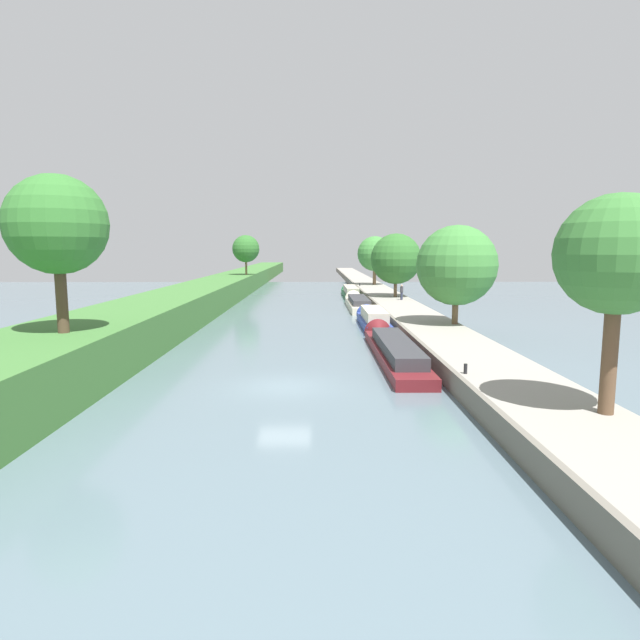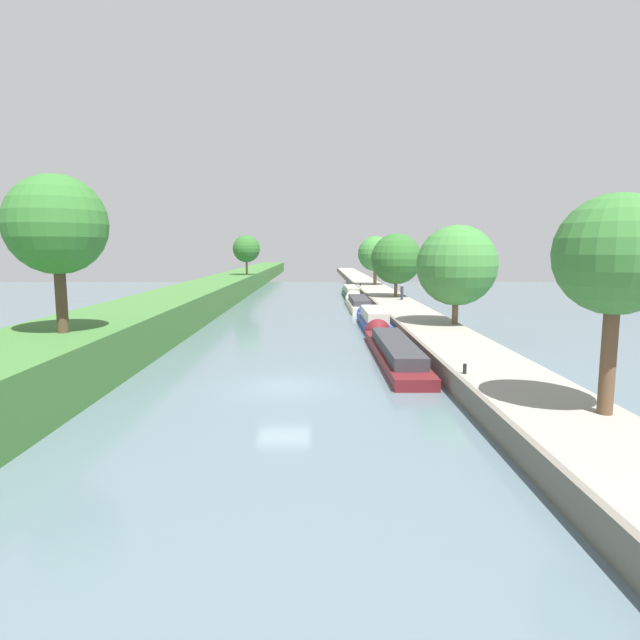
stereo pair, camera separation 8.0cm
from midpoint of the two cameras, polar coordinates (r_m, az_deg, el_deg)
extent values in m
plane|color=slate|center=(25.35, -3.84, -7.12)|extent=(160.00, 160.00, 0.00)
cube|color=#3D7033|center=(27.93, -26.91, -3.84)|extent=(6.20, 260.00, 2.58)
cube|color=gray|center=(26.59, 18.38, -5.73)|extent=(4.39, 260.00, 0.96)
cube|color=#6B665B|center=(25.93, 13.50, -5.82)|extent=(0.25, 260.00, 1.01)
cube|color=maroon|center=(31.46, 8.07, -3.71)|extent=(2.09, 14.53, 0.60)
cube|color=#333338|center=(30.64, 8.29, -2.82)|extent=(1.71, 10.17, 0.67)
cone|color=maroon|center=(39.16, 6.38, -1.44)|extent=(1.98, 1.25, 1.98)
cube|color=#283D93|center=(44.30, 5.82, -0.32)|extent=(2.01, 9.53, 0.68)
cube|color=beige|center=(43.73, 5.90, 0.61)|extent=(1.65, 6.67, 0.88)
cone|color=#283D93|center=(49.60, 5.15, 0.54)|extent=(1.91, 1.21, 1.91)
cube|color=beige|center=(57.84, 4.22, 1.60)|extent=(2.17, 12.49, 0.74)
cube|color=#333338|center=(57.16, 4.27, 2.18)|extent=(1.78, 8.74, 0.56)
cone|color=beige|center=(64.68, 3.73, 2.24)|extent=(2.06, 1.30, 2.06)
cube|color=#1E6033|center=(71.91, 3.38, 2.74)|extent=(1.90, 12.74, 0.61)
cube|color=#B2A893|center=(71.21, 3.42, 3.28)|extent=(1.55, 8.92, 0.85)
cone|color=#1E6033|center=(78.81, 3.05, 3.17)|extent=(1.80, 1.14, 1.80)
cylinder|color=brown|center=(20.01, 28.74, -3.01)|extent=(0.50, 0.50, 4.24)
sphere|color=#387533|center=(19.72, 29.34, 6.18)|extent=(3.94, 3.94, 3.94)
cylinder|color=brown|center=(40.12, 14.40, 1.49)|extent=(0.45, 0.45, 2.70)
sphere|color=#3D7F38|center=(39.93, 14.54, 5.71)|extent=(5.84, 5.84, 5.84)
cylinder|color=brown|center=(61.83, 8.19, 3.77)|extent=(0.38, 0.38, 2.77)
sphere|color=#2D6628|center=(61.70, 8.25, 6.53)|extent=(5.79, 5.79, 5.79)
cylinder|color=brown|center=(82.36, 5.97, 4.94)|extent=(0.52, 0.52, 3.31)
sphere|color=#3D7F38|center=(82.28, 6.00, 7.11)|extent=(5.33, 5.33, 5.33)
cylinder|color=#4C3828|center=(27.25, -26.03, 2.65)|extent=(0.51, 0.51, 3.73)
sphere|color=#33702D|center=(27.20, -26.41, 9.19)|extent=(4.53, 4.53, 4.53)
cylinder|color=brown|center=(80.77, -7.86, 5.82)|extent=(0.32, 0.32, 2.79)
sphere|color=#2D6628|center=(80.73, -7.90, 7.60)|extent=(4.06, 4.06, 4.06)
cylinder|color=#282D42|center=(58.25, 8.84, 2.56)|extent=(0.26, 0.26, 0.82)
cylinder|color=#333338|center=(58.19, 8.85, 3.27)|extent=(0.34, 0.34, 0.62)
sphere|color=tan|center=(58.16, 8.86, 3.68)|extent=(0.22, 0.22, 0.22)
cylinder|color=black|center=(24.41, 15.40, -5.08)|extent=(0.16, 0.16, 0.45)
cylinder|color=black|center=(79.23, 4.39, 3.82)|extent=(0.16, 0.16, 0.45)
camera|label=1|loc=(0.04, -89.94, 0.01)|focal=29.75mm
camera|label=2|loc=(0.04, 90.06, -0.01)|focal=29.75mm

